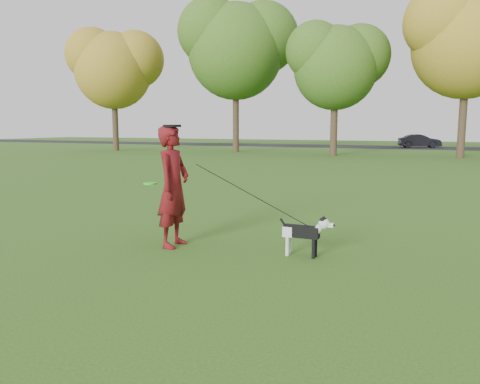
% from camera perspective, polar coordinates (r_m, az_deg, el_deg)
% --- Properties ---
extents(ground, '(120.00, 120.00, 0.00)m').
position_cam_1_polar(ground, '(7.61, 0.67, -7.44)').
color(ground, '#285116').
rests_on(ground, ground).
extents(road, '(120.00, 7.00, 0.02)m').
position_cam_1_polar(road, '(46.90, 19.80, 5.12)').
color(road, black).
rests_on(road, ground).
extents(man, '(0.54, 0.78, 2.05)m').
position_cam_1_polar(man, '(7.93, -8.13, 0.67)').
color(man, '#510B13').
rests_on(man, ground).
extents(dog, '(0.88, 0.18, 0.67)m').
position_cam_1_polar(dog, '(7.39, 8.02, -4.73)').
color(dog, black).
rests_on(dog, ground).
extents(car_mid, '(3.95, 2.27, 1.23)m').
position_cam_1_polar(car_mid, '(46.83, 21.04, 5.83)').
color(car_mid, black).
rests_on(car_mid, road).
extents(man_held_items, '(2.89, 0.42, 1.61)m').
position_cam_1_polar(man_held_items, '(7.40, 1.59, -0.43)').
color(man_held_items, '#1EF11F').
rests_on(man_held_items, ground).
extents(tree_row, '(51.74, 8.86, 12.01)m').
position_cam_1_polar(tree_row, '(33.55, 16.34, 16.97)').
color(tree_row, '#38281C').
rests_on(tree_row, ground).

